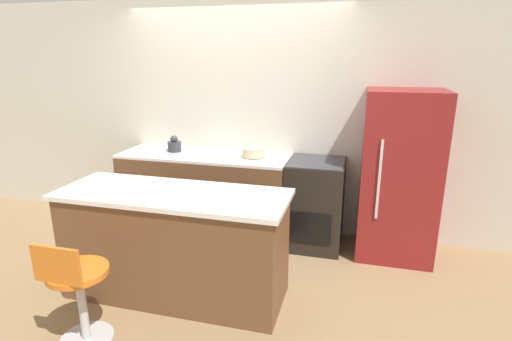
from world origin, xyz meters
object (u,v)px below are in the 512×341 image
kettle (174,145)px  mixing_bowl (253,152)px  oven_range (315,204)px  stool_chair (78,292)px  refrigerator (399,176)px

kettle → mixing_bowl: 0.93m
oven_range → mixing_bowl: size_ratio=3.93×
kettle → stool_chair: bearing=-83.8°
refrigerator → stool_chair: (-2.21, -2.00, -0.43)m
oven_range → refrigerator: refrigerator is taller
refrigerator → mixing_bowl: refrigerator is taller
kettle → oven_range: bearing=-0.9°
stool_chair → mixing_bowl: (0.71, 2.02, 0.57)m
kettle → mixing_bowl: (0.93, 0.00, -0.02)m
stool_chair → mixing_bowl: size_ratio=3.51×
oven_range → refrigerator: size_ratio=0.56×
refrigerator → mixing_bowl: size_ratio=7.07×
oven_range → stool_chair: (-1.40, -2.00, -0.05)m
stool_chair → kettle: (-0.22, 2.02, 0.59)m
refrigerator → mixing_bowl: 1.51m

